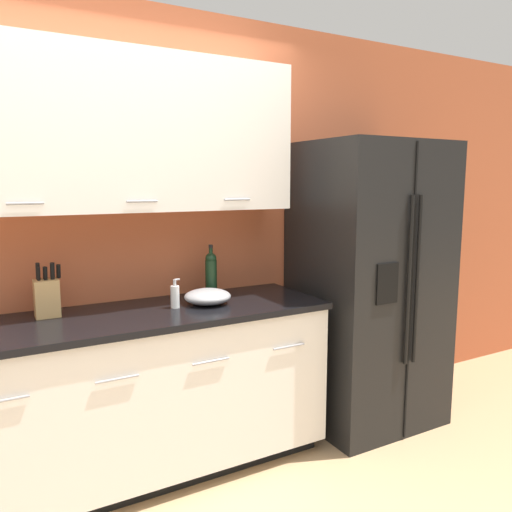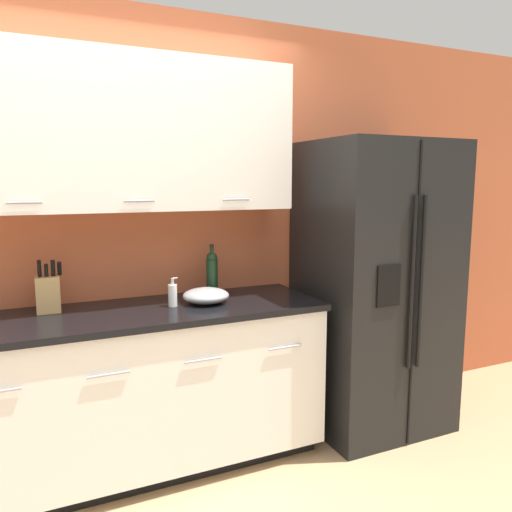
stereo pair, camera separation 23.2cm
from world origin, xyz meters
The scene contains 7 objects.
wall_back centered at (0.03, 1.25, 1.45)m, with size 10.00×0.39×2.60m.
counter_unit centered at (0.11, 0.96, 0.47)m, with size 1.98×0.64×0.92m.
refrigerator centered at (1.61, 0.90, 0.93)m, with size 0.87×0.77×1.86m.
knife_block centered at (-0.35, 1.10, 1.03)m, with size 0.13×0.10×0.28m.
wine_bottle centered at (0.57, 1.12, 1.06)m, with size 0.07×0.07×0.31m.
soap_dispenser centered at (0.28, 0.96, 0.99)m, with size 0.05×0.05×0.16m.
mixing_bowl centered at (0.47, 0.95, 0.97)m, with size 0.26×0.26×0.08m.
Camera 2 is at (-0.42, -1.68, 1.60)m, focal length 35.00 mm.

